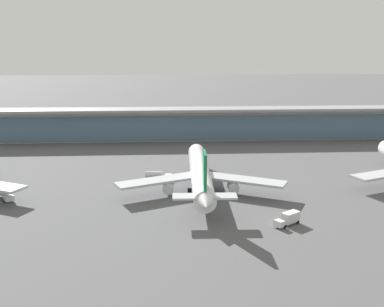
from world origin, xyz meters
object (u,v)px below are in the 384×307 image
(service_truck_near_nose_white, at_px, (157,175))
(airliner_centre_stand, at_px, (200,173))
(service_truck_mid_apron_white, at_px, (289,218))
(service_truck_under_wing_white, at_px, (4,193))

(service_truck_near_nose_white, bearing_deg, airliner_centre_stand, -43.21)
(airliner_centre_stand, relative_size, service_truck_mid_apron_white, 8.95)
(service_truck_near_nose_white, relative_size, service_truck_mid_apron_white, 1.20)
(service_truck_under_wing_white, bearing_deg, airliner_centre_stand, 4.27)
(service_truck_near_nose_white, bearing_deg, service_truck_under_wing_white, -159.08)
(airliner_centre_stand, xyz_separation_m, service_truck_under_wing_white, (-56.82, -4.24, -3.79))
(airliner_centre_stand, bearing_deg, service_truck_mid_apron_white, -55.30)
(service_truck_mid_apron_white, bearing_deg, service_truck_under_wing_white, 162.56)
(service_truck_under_wing_white, bearing_deg, service_truck_mid_apron_white, -17.44)
(airliner_centre_stand, bearing_deg, service_truck_under_wing_white, -175.73)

